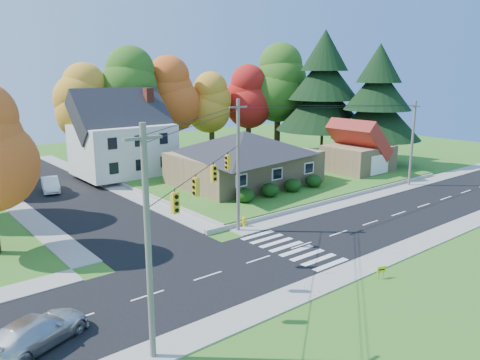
# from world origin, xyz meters

# --- Properties ---
(ground) EXTENTS (120.00, 120.00, 0.00)m
(ground) POSITION_xyz_m (0.00, 0.00, 0.00)
(ground) COLOR #3D7923
(road_main) EXTENTS (90.00, 8.00, 0.02)m
(road_main) POSITION_xyz_m (0.00, 0.00, 0.01)
(road_main) COLOR black
(road_main) RESTS_ON ground
(road_cross) EXTENTS (8.00, 44.00, 0.02)m
(road_cross) POSITION_xyz_m (-8.00, 26.00, 0.01)
(road_cross) COLOR black
(road_cross) RESTS_ON ground
(sidewalk_north) EXTENTS (90.00, 2.00, 0.08)m
(sidewalk_north) POSITION_xyz_m (0.00, 5.00, 0.04)
(sidewalk_north) COLOR #9C9A90
(sidewalk_north) RESTS_ON ground
(sidewalk_south) EXTENTS (90.00, 2.00, 0.08)m
(sidewalk_south) POSITION_xyz_m (0.00, -5.00, 0.04)
(sidewalk_south) COLOR #9C9A90
(sidewalk_south) RESTS_ON ground
(lawn) EXTENTS (30.00, 30.00, 0.50)m
(lawn) POSITION_xyz_m (13.00, 21.00, 0.25)
(lawn) COLOR #3D7923
(lawn) RESTS_ON ground
(ranch_house) EXTENTS (14.60, 10.60, 5.40)m
(ranch_house) POSITION_xyz_m (8.00, 16.00, 3.27)
(ranch_house) COLOR tan
(ranch_house) RESTS_ON lawn
(colonial_house) EXTENTS (10.40, 8.40, 9.60)m
(colonial_house) POSITION_xyz_m (0.04, 28.00, 4.58)
(colonial_house) COLOR silver
(colonial_house) RESTS_ON lawn
(garage) EXTENTS (7.30, 6.30, 4.60)m
(garage) POSITION_xyz_m (22.00, 11.99, 2.84)
(garage) COLOR tan
(garage) RESTS_ON lawn
(hedge_row) EXTENTS (10.70, 1.70, 1.27)m
(hedge_row) POSITION_xyz_m (7.50, 9.80, 1.14)
(hedge_row) COLOR #163A10
(hedge_row) RESTS_ON lawn
(traffic_infrastructure) EXTENTS (38.10, 10.66, 10.00)m
(traffic_infrastructure) POSITION_xyz_m (-0.15, 1.35, 5.15)
(traffic_infrastructure) COLOR #666059
(traffic_infrastructure) RESTS_ON ground
(tree_lot_0) EXTENTS (6.72, 6.72, 12.51)m
(tree_lot_0) POSITION_xyz_m (-2.00, 34.00, 8.31)
(tree_lot_0) COLOR #3F2A19
(tree_lot_0) RESTS_ON lawn
(tree_lot_1) EXTENTS (7.84, 7.84, 14.60)m
(tree_lot_1) POSITION_xyz_m (4.00, 33.00, 9.61)
(tree_lot_1) COLOR #3F2A19
(tree_lot_1) RESTS_ON lawn
(tree_lot_2) EXTENTS (7.28, 7.28, 13.56)m
(tree_lot_2) POSITION_xyz_m (10.00, 34.00, 8.96)
(tree_lot_2) COLOR #3F2A19
(tree_lot_2) RESTS_ON lawn
(tree_lot_3) EXTENTS (6.16, 6.16, 11.47)m
(tree_lot_3) POSITION_xyz_m (16.00, 33.00, 7.65)
(tree_lot_3) COLOR #3F2A19
(tree_lot_3) RESTS_ON lawn
(tree_lot_4) EXTENTS (6.72, 6.72, 12.51)m
(tree_lot_4) POSITION_xyz_m (22.00, 32.00, 8.31)
(tree_lot_4) COLOR #3F2A19
(tree_lot_4) RESTS_ON lawn
(tree_lot_5) EXTENTS (8.40, 8.40, 15.64)m
(tree_lot_5) POSITION_xyz_m (26.00, 30.00, 10.27)
(tree_lot_5) COLOR #3F2A19
(tree_lot_5) RESTS_ON lawn
(conifer_east_a) EXTENTS (12.80, 12.80, 16.96)m
(conifer_east_a) POSITION_xyz_m (27.00, 22.00, 9.39)
(conifer_east_a) COLOR #3F2A19
(conifer_east_a) RESTS_ON lawn
(conifer_east_b) EXTENTS (11.20, 11.20, 14.84)m
(conifer_east_b) POSITION_xyz_m (28.00, 14.00, 8.28)
(conifer_east_b) COLOR #3F2A19
(conifer_east_b) RESTS_ON lawn
(silver_sedan) EXTENTS (5.26, 3.71, 1.41)m
(silver_sedan) POSITION_xyz_m (-18.05, -1.23, 0.73)
(silver_sedan) COLOR silver
(silver_sedan) RESTS_ON road_main
(white_car) EXTENTS (2.49, 4.65, 1.45)m
(white_car) POSITION_xyz_m (-8.74, 26.59, 0.75)
(white_car) COLOR white
(white_car) RESTS_ON road_cross
(fire_hydrant) EXTENTS (0.49, 0.38, 0.85)m
(fire_hydrant) POSITION_xyz_m (-0.55, 5.66, 0.41)
(fire_hydrant) COLOR yellow
(fire_hydrant) RESTS_ON ground
(yard_sign) EXTENTS (0.57, 0.22, 0.74)m
(yard_sign) POSITION_xyz_m (-0.22, -6.65, 0.53)
(yard_sign) COLOR black
(yard_sign) RESTS_ON ground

